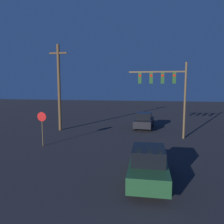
{
  "coord_description": "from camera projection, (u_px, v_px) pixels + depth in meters",
  "views": [
    {
      "loc": [
        2.54,
        -2.06,
        4.42
      ],
      "look_at": [
        0.0,
        12.13,
        2.64
      ],
      "focal_mm": 35.0,
      "sensor_mm": 36.0,
      "label": 1
    }
  ],
  "objects": [
    {
      "name": "car_near",
      "position": [
        148.0,
        165.0,
        9.98
      ],
      "size": [
        1.78,
        4.35,
        1.65
      ],
      "rotation": [
        0.0,
        0.0,
        0.01
      ],
      "color": "#1E4728",
      "rests_on": "ground_plane"
    },
    {
      "name": "car_far",
      "position": [
        144.0,
        121.0,
        22.35
      ],
      "size": [
        1.99,
        4.42,
        1.65
      ],
      "rotation": [
        0.0,
        0.0,
        -0.08
      ],
      "color": "black",
      "rests_on": "ground_plane"
    },
    {
      "name": "traffic_signal_mast",
      "position": [
        167.0,
        86.0,
        17.94
      ],
      "size": [
        4.7,
        0.3,
        6.26
      ],
      "color": "brown",
      "rests_on": "ground_plane"
    },
    {
      "name": "stop_sign",
      "position": [
        42.0,
        123.0,
        15.73
      ],
      "size": [
        0.67,
        0.07,
        2.5
      ],
      "color": "brown",
      "rests_on": "ground_plane"
    },
    {
      "name": "utility_pole",
      "position": [
        59.0,
        86.0,
        21.06
      ],
      "size": [
        1.76,
        0.28,
        8.26
      ],
      "color": "brown",
      "rests_on": "ground_plane"
    }
  ]
}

